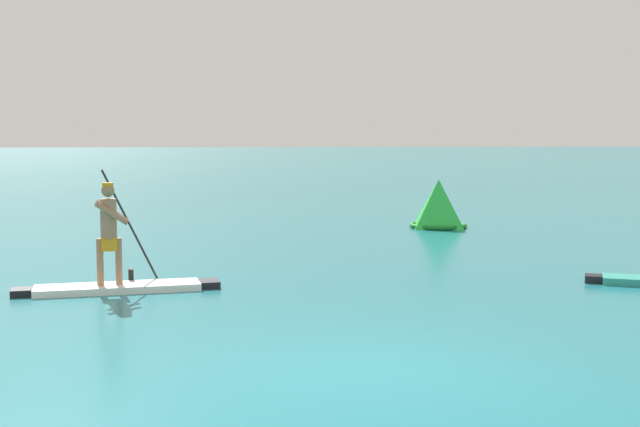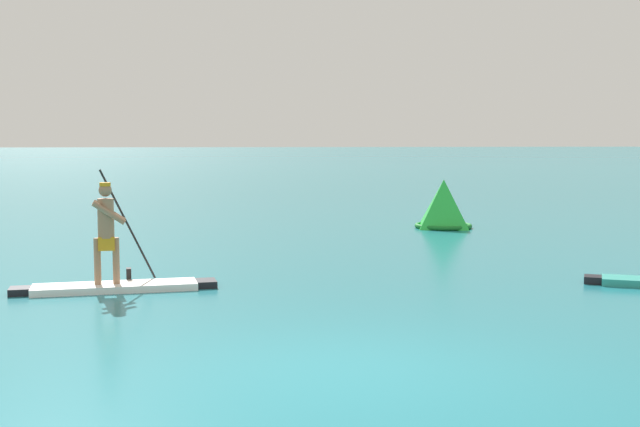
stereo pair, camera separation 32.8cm
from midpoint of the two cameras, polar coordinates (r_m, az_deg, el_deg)
The scene contains 3 objects.
ground at distance 9.07m, azimuth 2.05°, elevation -10.69°, with size 440.00×440.00×0.00m, color #1E727F.
paddleboarder_mid_center at distance 13.93m, azimuth -14.45°, elevation -3.78°, with size 3.31×1.06×1.99m.
race_marker_buoy at distance 23.25m, azimuth 7.73°, elevation 0.52°, with size 1.84×1.84×1.35m.
Camera 1 is at (-1.77, -8.55, 2.48)m, focal length 46.63 mm.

